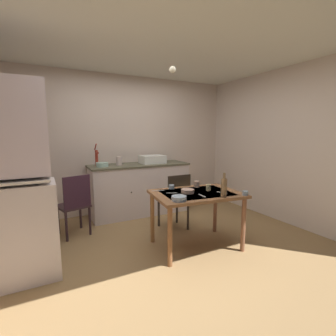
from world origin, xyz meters
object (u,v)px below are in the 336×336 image
at_px(hand_pump, 97,157).
at_px(glass_bottle, 224,187).
at_px(dining_table, 196,200).
at_px(chair_by_counter, 75,204).
at_px(hutch_cabinet, 6,191).
at_px(mixing_bowl_counter, 102,165).
at_px(chair_far_side, 175,200).
at_px(serving_bowl_wide, 188,191).
at_px(sink_basin, 152,159).
at_px(teacup_cream, 171,187).

height_order(hand_pump, glass_bottle, hand_pump).
distance_m(dining_table, chair_by_counter, 1.76).
xyz_separation_m(hutch_cabinet, mixing_bowl_counter, (1.23, 1.35, 0.02)).
bearing_deg(chair_by_counter, dining_table, -38.24).
xyz_separation_m(hand_pump, mixing_bowl_counter, (0.07, -0.10, -0.13)).
relative_size(chair_far_side, serving_bowl_wide, 5.20).
height_order(serving_bowl_wide, glass_bottle, glass_bottle).
bearing_deg(mixing_bowl_counter, chair_far_side, -46.67).
height_order(hand_pump, dining_table, hand_pump).
distance_m(chair_by_counter, serving_bowl_wide, 1.67).
relative_size(hand_pump, serving_bowl_wide, 2.30).
bearing_deg(hutch_cabinet, chair_by_counter, 50.40).
bearing_deg(chair_far_side, serving_bowl_wide, -104.47).
height_order(sink_basin, mixing_bowl_counter, sink_basin).
height_order(dining_table, teacup_cream, teacup_cream).
xyz_separation_m(dining_table, glass_bottle, (0.17, -0.33, 0.22)).
distance_m(sink_basin, dining_table, 1.67).
height_order(hutch_cabinet, glass_bottle, hutch_cabinet).
distance_m(chair_far_side, serving_bowl_wide, 0.68).
relative_size(teacup_cream, glass_bottle, 0.27).
xyz_separation_m(hutch_cabinet, sink_basin, (2.18, 1.40, 0.07)).
bearing_deg(serving_bowl_wide, glass_bottle, -51.21).
distance_m(hutch_cabinet, chair_by_counter, 1.20).
bearing_deg(teacup_cream, chair_by_counter, 147.53).
distance_m(sink_basin, serving_bowl_wide, 1.63).
relative_size(mixing_bowl_counter, glass_bottle, 0.69).
xyz_separation_m(mixing_bowl_counter, glass_bottle, (1.03, -1.90, -0.11)).
height_order(dining_table, chair_by_counter, chair_by_counter).
bearing_deg(chair_by_counter, sink_basin, 20.17).
bearing_deg(glass_bottle, teacup_cream, 118.58).
relative_size(hand_pump, dining_table, 0.32).
distance_m(teacup_cream, glass_bottle, 0.76).
height_order(chair_by_counter, serving_bowl_wide, chair_by_counter).
height_order(hand_pump, teacup_cream, hand_pump).
xyz_separation_m(dining_table, serving_bowl_wide, (-0.12, 0.03, 0.12)).
bearing_deg(hand_pump, chair_by_counter, -127.73).
xyz_separation_m(sink_basin, chair_far_side, (-0.05, -1.00, -0.53)).
xyz_separation_m(hand_pump, glass_bottle, (1.09, -2.00, -0.24)).
xyz_separation_m(sink_basin, dining_table, (-0.09, -1.62, -0.37)).
bearing_deg(hutch_cabinet, serving_bowl_wide, -5.76).
bearing_deg(chair_far_side, dining_table, -93.27).
bearing_deg(dining_table, teacup_cream, 120.04).
height_order(sink_basin, serving_bowl_wide, sink_basin).
relative_size(sink_basin, chair_far_side, 0.50).
bearing_deg(chair_far_side, chair_by_counter, 162.06).
distance_m(chair_far_side, glass_bottle, 1.04).
distance_m(hand_pump, serving_bowl_wide, 1.86).
height_order(hutch_cabinet, teacup_cream, hutch_cabinet).
xyz_separation_m(hutch_cabinet, glass_bottle, (2.26, -0.56, -0.09)).
bearing_deg(serving_bowl_wide, chair_far_side, 75.53).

